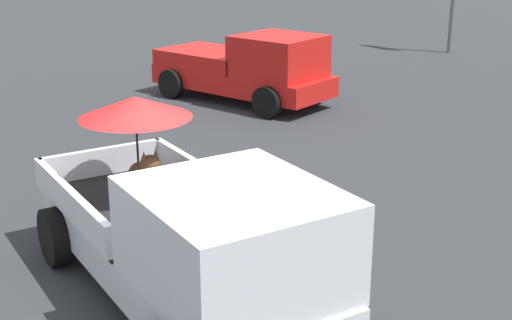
{
  "coord_description": "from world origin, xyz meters",
  "views": [
    {
      "loc": [
        6.78,
        -4.05,
        4.44
      ],
      "look_at": [
        -1.1,
        2.06,
        1.1
      ],
      "focal_mm": 50.17,
      "sensor_mm": 36.0,
      "label": 1
    }
  ],
  "objects": [
    {
      "name": "pickup_truck_far",
      "position": [
        -7.59,
        6.83,
        0.87
      ],
      "size": [
        5.08,
        3.0,
        1.8
      ],
      "rotation": [
        0.0,
        0.0,
        0.23
      ],
      "color": "black",
      "rests_on": "ground"
    },
    {
      "name": "ground_plane",
      "position": [
        0.0,
        0.0,
        0.0
      ],
      "size": [
        80.0,
        80.0,
        0.0
      ],
      "primitive_type": "plane",
      "color": "#2D3033"
    },
    {
      "name": "pickup_truck_main",
      "position": [
        0.39,
        -0.04,
        0.99
      ],
      "size": [
        5.22,
        2.68,
        2.29
      ],
      "rotation": [
        0.0,
        0.0,
        -0.11
      ],
      "color": "black",
      "rests_on": "ground"
    }
  ]
}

